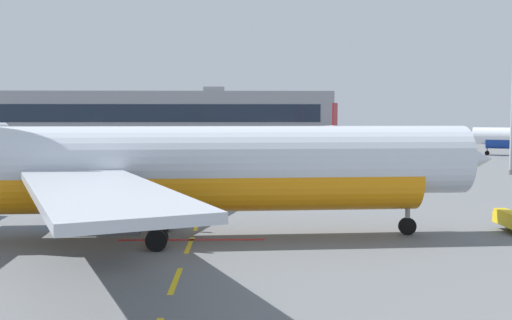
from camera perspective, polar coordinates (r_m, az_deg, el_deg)
ground at (r=54.39m, az=19.34°, el=-3.15°), size 400.00×400.00×0.00m
apron_paint_markings at (r=47.75m, az=-4.72°, el=-3.92°), size 8.00×94.92×0.01m
airliner_foreground at (r=32.98m, az=-6.66°, el=-0.70°), size 34.80×34.57×12.20m
airliner_far_center at (r=116.03m, az=6.22°, el=2.38°), size 24.67×25.85×9.37m
uld_cargo_container at (r=38.09m, az=-17.45°, el=-4.98°), size 1.97×1.94×1.60m
terminal_satellite at (r=176.98m, az=-8.63°, el=4.19°), size 95.16×24.95×15.04m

